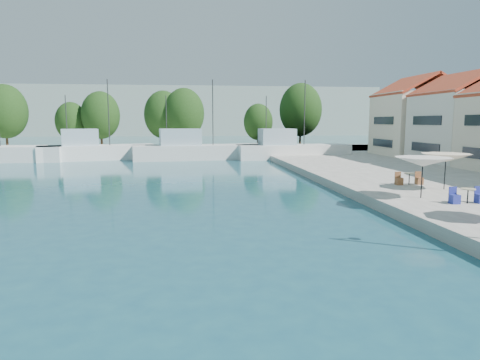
{
  "coord_description": "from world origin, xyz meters",
  "views": [
    {
      "loc": [
        -3.9,
        1.3,
        4.71
      ],
      "look_at": [
        -0.88,
        26.0,
        1.29
      ],
      "focal_mm": 32.0,
      "sensor_mm": 36.0,
      "label": 1
    }
  ],
  "objects": [
    {
      "name": "tree_05",
      "position": [
        -7.64,
        70.12,
        5.73
      ],
      "size": [
        6.01,
        6.01,
        8.9
      ],
      "color": "#3F2B19",
      "rests_on": "quay_far"
    },
    {
      "name": "tree_07",
      "position": [
        7.39,
        69.67,
        4.6
      ],
      "size": [
        4.69,
        4.69,
        6.94
      ],
      "color": "#3F2B19",
      "rests_on": "quay_far"
    },
    {
      "name": "hill_east",
      "position": [
        40.0,
        180.0,
        6.0
      ],
      "size": [
        140.0,
        40.0,
        12.0
      ],
      "primitive_type": "cube",
      "color": "#9BA99C",
      "rests_on": "ground"
    },
    {
      "name": "building_05",
      "position": [
        24.0,
        42.0,
        5.26
      ],
      "size": [
        8.4,
        8.8,
        9.7
      ],
      "color": "silver",
      "rests_on": "quay_right"
    },
    {
      "name": "tree_04",
      "position": [
        -17.29,
        70.56,
        5.64
      ],
      "size": [
        5.9,
        5.9,
        8.74
      ],
      "color": "#3F2B19",
      "rests_on": "quay_far"
    },
    {
      "name": "tree_06",
      "position": [
        -4.39,
        68.57,
        5.92
      ],
      "size": [
        6.22,
        6.22,
        9.21
      ],
      "color": "#3F2B19",
      "rests_on": "quay_far"
    },
    {
      "name": "tree_08",
      "position": [
        14.86,
        71.63,
        6.61
      ],
      "size": [
        7.04,
        7.04,
        10.42
      ],
      "color": "#3F2B19",
      "rests_on": "quay_far"
    },
    {
      "name": "trawler_04",
      "position": [
        8.91,
        53.89,
        1.07
      ],
      "size": [
        14.41,
        4.72,
        10.2
      ],
      "rotation": [
        0.0,
        0.0,
        0.07
      ],
      "color": "silver",
      "rests_on": "ground"
    },
    {
      "name": "tree_03",
      "position": [
        -21.91,
        71.24,
        4.7
      ],
      "size": [
        4.8,
        4.8,
        7.11
      ],
      "color": "#3F2B19",
      "rests_on": "quay_far"
    },
    {
      "name": "quay_far",
      "position": [
        -8.0,
        67.0,
        0.3
      ],
      "size": [
        90.0,
        16.0,
        0.6
      ],
      "primitive_type": "cube",
      "color": "gray",
      "rests_on": "ground"
    },
    {
      "name": "tree_02",
      "position": [
        -31.2,
        70.29,
        6.18
      ],
      "size": [
        6.53,
        6.53,
        9.67
      ],
      "color": "#3F2B19",
      "rests_on": "quay_far"
    },
    {
      "name": "hill_west",
      "position": [
        -30.0,
        160.0,
        8.0
      ],
      "size": [
        180.0,
        40.0,
        16.0
      ],
      "primitive_type": "cube",
      "color": "#9BA99C",
      "rests_on": "ground"
    },
    {
      "name": "trawler_03",
      "position": [
        -2.8,
        54.69,
        1.07
      ],
      "size": [
        16.71,
        6.09,
        10.2
      ],
      "rotation": [
        0.0,
        0.0,
        0.11
      ],
      "color": "silver",
      "rests_on": "ground"
    },
    {
      "name": "cafe_table_02",
      "position": [
        10.07,
        20.96,
        0.89
      ],
      "size": [
        1.82,
        0.7,
        0.76
      ],
      "color": "black",
      "rests_on": "quay_right"
    },
    {
      "name": "umbrella_cream",
      "position": [
        11.58,
        25.34,
        2.53
      ],
      "size": [
        2.95,
        2.95,
        2.19
      ],
      "color": "black",
      "rests_on": "quay_right"
    },
    {
      "name": "building_06",
      "position": [
        24.0,
        51.0,
        5.5
      ],
      "size": [
        9.0,
        8.8,
        10.2
      ],
      "color": "#F5E2C4",
      "rests_on": "quay_right"
    },
    {
      "name": "umbrella_white",
      "position": [
        8.58,
        22.72,
        2.56
      ],
      "size": [
        3.04,
        3.04,
        2.21
      ],
      "color": "black",
      "rests_on": "quay_right"
    },
    {
      "name": "trawler_02",
      "position": [
        -15.2,
        55.52,
        1.07
      ],
      "size": [
        14.31,
        7.29,
        10.2
      ],
      "rotation": [
        0.0,
        0.0,
        0.28
      ],
      "color": "silver",
      "rests_on": "ground"
    },
    {
      "name": "cafe_table_03",
      "position": [
        10.45,
        27.43,
        0.89
      ],
      "size": [
        1.82,
        0.7,
        0.76
      ],
      "color": "black",
      "rests_on": "quay_right"
    }
  ]
}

